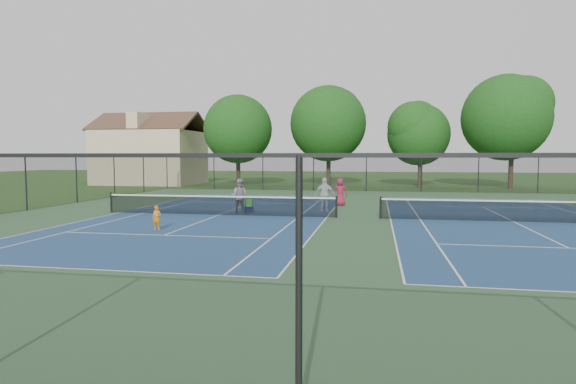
% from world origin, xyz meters
% --- Properties ---
extents(ground, '(140.00, 140.00, 0.00)m').
position_xyz_m(ground, '(0.00, 0.00, 0.00)').
color(ground, '#234716').
rests_on(ground, ground).
extents(court_pad, '(36.00, 36.00, 0.01)m').
position_xyz_m(court_pad, '(0.00, 0.00, 0.00)').
color(court_pad, '#325A36').
rests_on(court_pad, ground).
extents(tennis_court_left, '(12.00, 23.83, 1.07)m').
position_xyz_m(tennis_court_left, '(-7.00, 0.00, 0.10)').
color(tennis_court_left, navy).
rests_on(tennis_court_left, ground).
extents(tennis_court_right, '(12.00, 23.83, 1.07)m').
position_xyz_m(tennis_court_right, '(7.00, 0.00, 0.10)').
color(tennis_court_right, navy).
rests_on(tennis_court_right, ground).
extents(perimeter_fence, '(36.08, 36.08, 3.02)m').
position_xyz_m(perimeter_fence, '(0.00, 0.00, 1.60)').
color(perimeter_fence, black).
rests_on(perimeter_fence, ground).
extents(tree_back_a, '(6.80, 6.80, 9.15)m').
position_xyz_m(tree_back_a, '(-13.00, 24.00, 6.04)').
color(tree_back_a, '#2D2116').
rests_on(tree_back_a, ground).
extents(tree_back_b, '(7.60, 7.60, 10.03)m').
position_xyz_m(tree_back_b, '(-4.00, 26.00, 6.60)').
color(tree_back_b, '#2D2116').
rests_on(tree_back_b, ground).
extents(tree_back_c, '(6.00, 6.00, 8.40)m').
position_xyz_m(tree_back_c, '(5.00, 25.00, 5.48)').
color(tree_back_c, '#2D2116').
rests_on(tree_back_c, ground).
extents(tree_back_d, '(7.80, 7.80, 10.37)m').
position_xyz_m(tree_back_d, '(13.00, 24.00, 6.82)').
color(tree_back_d, '#2D2116').
rests_on(tree_back_d, ground).
extents(clapboard_house, '(10.80, 8.10, 7.65)m').
position_xyz_m(clapboard_house, '(-23.00, 25.00, 3.09)').
color(clapboard_house, tan).
rests_on(clapboard_house, ground).
extents(child_player, '(0.37, 0.26, 0.99)m').
position_xyz_m(child_player, '(-7.87, -5.20, 0.50)').
color(child_player, orange).
rests_on(child_player, ground).
extents(instructor, '(0.90, 0.71, 1.82)m').
position_xyz_m(instructor, '(-6.16, 0.80, 0.91)').
color(instructor, gray).
rests_on(instructor, ground).
extents(bystander_a, '(1.09, 0.50, 1.83)m').
position_xyz_m(bystander_a, '(-1.90, 2.63, 0.92)').
color(bystander_a, silver).
rests_on(bystander_a, ground).
extents(bystander_c, '(0.83, 0.56, 1.66)m').
position_xyz_m(bystander_c, '(-1.29, 5.74, 0.83)').
color(bystander_c, maroon).
rests_on(bystander_c, ground).
extents(ball_crate, '(0.42, 0.34, 0.31)m').
position_xyz_m(ball_crate, '(-5.82, 1.48, 0.16)').
color(ball_crate, navy).
rests_on(ball_crate, ground).
extents(ball_hopper, '(0.37, 0.31, 0.42)m').
position_xyz_m(ball_hopper, '(-5.82, 1.48, 0.52)').
color(ball_hopper, green).
rests_on(ball_hopper, ball_crate).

